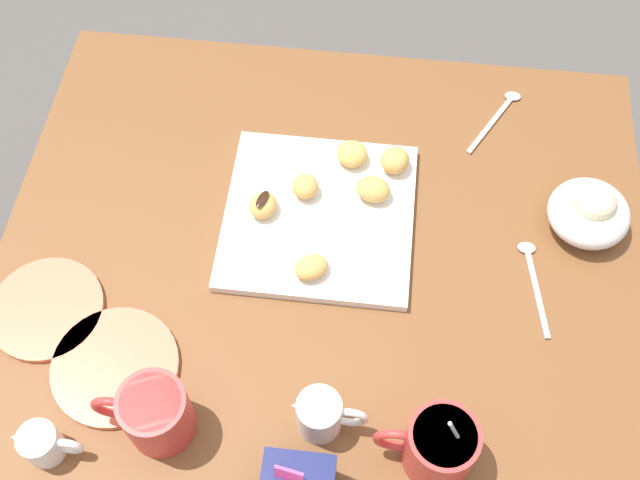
# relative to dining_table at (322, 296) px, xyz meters

# --- Properties ---
(ground_plane) EXTENTS (8.00, 8.00, 0.00)m
(ground_plane) POSITION_rel_dining_table_xyz_m (0.00, 0.00, -0.58)
(ground_plane) COLOR #514C47
(dining_table) EXTENTS (0.99, 0.86, 0.71)m
(dining_table) POSITION_rel_dining_table_xyz_m (0.00, 0.00, 0.00)
(dining_table) COLOR brown
(dining_table) RESTS_ON ground_plane
(pastry_plate_square) EXTENTS (0.29, 0.29, 0.02)m
(pastry_plate_square) POSITION_rel_dining_table_xyz_m (0.01, -0.07, 0.13)
(pastry_plate_square) COLOR white
(pastry_plate_square) RESTS_ON dining_table
(coffee_mug_red_left) EXTENTS (0.13, 0.09, 0.15)m
(coffee_mug_red_left) POSITION_rel_dining_table_xyz_m (-0.18, 0.28, 0.18)
(coffee_mug_red_left) COLOR red
(coffee_mug_red_left) RESTS_ON dining_table
(coffee_mug_red_right) EXTENTS (0.13, 0.09, 0.10)m
(coffee_mug_red_right) POSITION_rel_dining_table_xyz_m (0.19, 0.28, 0.18)
(coffee_mug_red_right) COLOR red
(coffee_mug_red_right) RESTS_ON dining_table
(cream_pitcher_white) EXTENTS (0.10, 0.06, 0.07)m
(cream_pitcher_white) POSITION_rel_dining_table_xyz_m (-0.03, 0.25, 0.16)
(cream_pitcher_white) COLOR white
(cream_pitcher_white) RESTS_ON dining_table
(ice_cream_bowl) EXTENTS (0.12, 0.12, 0.09)m
(ice_cream_bowl) POSITION_rel_dining_table_xyz_m (-0.40, -0.11, 0.16)
(ice_cream_bowl) COLOR white
(ice_cream_bowl) RESTS_ON dining_table
(chocolate_sauce_pitcher) EXTENTS (0.09, 0.05, 0.06)m
(chocolate_sauce_pitcher) POSITION_rel_dining_table_xyz_m (0.33, 0.33, 0.16)
(chocolate_sauce_pitcher) COLOR white
(chocolate_sauce_pitcher) RESTS_ON dining_table
(saucer_coral_left) EXTENTS (0.17, 0.17, 0.01)m
(saucer_coral_left) POSITION_rel_dining_table_xyz_m (0.39, 0.13, 0.13)
(saucer_coral_left) COLOR #E5704C
(saucer_coral_left) RESTS_ON dining_table
(saucer_coral_right) EXTENTS (0.18, 0.18, 0.01)m
(saucer_coral_right) POSITION_rel_dining_table_xyz_m (0.27, 0.21, 0.13)
(saucer_coral_right) COLOR #E5704C
(saucer_coral_right) RESTS_ON dining_table
(loose_spoon_near_saucer) EXTENTS (0.04, 0.16, 0.01)m
(loose_spoon_near_saucer) POSITION_rel_dining_table_xyz_m (-0.32, -0.01, 0.13)
(loose_spoon_near_saucer) COLOR silver
(loose_spoon_near_saucer) RESTS_ON dining_table
(loose_spoon_by_plate) EXTENTS (0.09, 0.14, 0.01)m
(loose_spoon_by_plate) POSITION_rel_dining_table_xyz_m (-0.27, -0.31, 0.13)
(loose_spoon_by_plate) COLOR silver
(loose_spoon_by_plate) RESTS_ON dining_table
(beignet_0) EXTENTS (0.05, 0.05, 0.03)m
(beignet_0) POSITION_rel_dining_table_xyz_m (0.04, -0.11, 0.16)
(beignet_0) COLOR #DBA351
(beignet_0) RESTS_ON pastry_plate_square
(beignet_1) EXTENTS (0.06, 0.06, 0.04)m
(beignet_1) POSITION_rel_dining_table_xyz_m (-0.10, -0.17, 0.16)
(beignet_1) COLOR #DBA351
(beignet_1) RESTS_ON pastry_plate_square
(beignet_2) EXTENTS (0.07, 0.06, 0.03)m
(beignet_2) POSITION_rel_dining_table_xyz_m (0.01, 0.03, 0.16)
(beignet_2) COLOR #DBA351
(beignet_2) RESTS_ON pastry_plate_square
(beignet_3) EXTENTS (0.06, 0.05, 0.04)m
(beignet_3) POSITION_rel_dining_table_xyz_m (-0.07, -0.11, 0.16)
(beignet_3) COLOR #DBA351
(beignet_3) RESTS_ON pastry_plate_square
(beignet_4) EXTENTS (0.07, 0.07, 0.03)m
(beignet_4) POSITION_rel_dining_table_xyz_m (-0.03, -0.18, 0.16)
(beignet_4) COLOR #DBA351
(beignet_4) RESTS_ON pastry_plate_square
(beignet_5) EXTENTS (0.05, 0.06, 0.03)m
(beignet_5) POSITION_rel_dining_table_xyz_m (0.10, -0.07, 0.16)
(beignet_5) COLOR #DBA351
(beignet_5) RESTS_ON pastry_plate_square
(chocolate_drizzle_5) EXTENTS (0.02, 0.04, 0.00)m
(chocolate_drizzle_5) POSITION_rel_dining_table_xyz_m (0.10, -0.07, 0.17)
(chocolate_drizzle_5) COLOR black
(chocolate_drizzle_5) RESTS_ON beignet_5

